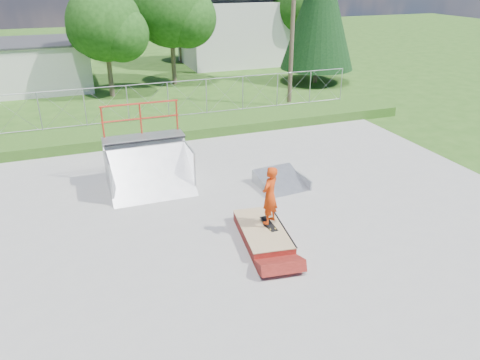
% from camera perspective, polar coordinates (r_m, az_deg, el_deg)
% --- Properties ---
extents(ground, '(120.00, 120.00, 0.00)m').
position_cam_1_polar(ground, '(15.04, 0.33, -5.00)').
color(ground, '#2A5317').
rests_on(ground, ground).
extents(concrete_pad, '(20.00, 16.00, 0.04)m').
position_cam_1_polar(concrete_pad, '(15.03, 0.33, -4.94)').
color(concrete_pad, '#969794').
rests_on(concrete_pad, ground).
extents(grass_berm, '(24.00, 3.00, 0.50)m').
position_cam_1_polar(grass_berm, '(23.36, -8.04, 6.34)').
color(grass_berm, '#2A5317').
rests_on(grass_berm, ground).
extents(grind_box, '(1.57, 2.71, 0.38)m').
position_cam_1_polar(grind_box, '(14.02, 2.78, -6.50)').
color(grind_box, maroon).
rests_on(grind_box, concrete_pad).
extents(quarter_pipe, '(2.96, 2.51, 2.94)m').
position_cam_1_polar(quarter_pipe, '(16.86, -11.12, 3.38)').
color(quarter_pipe, '#A3A7AB').
rests_on(quarter_pipe, concrete_pad).
extents(flat_bank_ramp, '(1.75, 1.85, 0.50)m').
position_cam_1_polar(flat_bank_ramp, '(17.29, 5.11, -0.10)').
color(flat_bank_ramp, '#A3A7AB').
rests_on(flat_bank_ramp, concrete_pad).
extents(skateboard, '(0.28, 0.81, 0.13)m').
position_cam_1_polar(skateboard, '(14.02, 3.54, -5.39)').
color(skateboard, black).
rests_on(skateboard, grind_box).
extents(skater, '(0.77, 0.72, 1.77)m').
position_cam_1_polar(skater, '(13.61, 3.64, -2.16)').
color(skater, red).
rests_on(skater, grind_box).
extents(chain_link_fence, '(20.00, 0.06, 1.80)m').
position_cam_1_polar(chain_link_fence, '(23.98, -8.76, 9.64)').
color(chain_link_fence, '#9A9BA2').
rests_on(chain_link_fence, grass_berm).
extents(utility_building_flat, '(10.00, 6.00, 3.00)m').
position_cam_1_polar(utility_building_flat, '(34.90, -26.33, 12.21)').
color(utility_building_flat, silver).
rests_on(utility_building_flat, ground).
extents(gable_house, '(8.40, 6.08, 8.94)m').
position_cam_1_polar(gable_house, '(40.77, -0.92, 19.36)').
color(gable_house, silver).
rests_on(gable_house, ground).
extents(utility_pole, '(0.24, 0.24, 8.00)m').
position_cam_1_polar(utility_pole, '(27.34, 6.36, 17.11)').
color(utility_pole, brown).
rests_on(utility_pole, ground).
extents(tree_left_near, '(4.76, 4.48, 6.65)m').
position_cam_1_polar(tree_left_near, '(30.38, -15.65, 17.58)').
color(tree_left_near, brown).
rests_on(tree_left_near, ground).
extents(tree_center, '(5.44, 5.12, 7.60)m').
position_cam_1_polar(tree_center, '(33.01, -7.88, 19.74)').
color(tree_center, brown).
rests_on(tree_center, ground).
extents(tree_right_far, '(5.10, 4.80, 7.12)m').
position_cam_1_polar(tree_right_far, '(40.84, 7.62, 20.16)').
color(tree_right_far, brown).
rests_on(tree_right_far, ground).
extents(tree_back_mid, '(4.08, 3.84, 5.70)m').
position_cam_1_polar(tree_back_mid, '(41.48, -7.05, 18.99)').
color(tree_back_mid, brown).
rests_on(tree_back_mid, ground).
extents(conifer_tree, '(5.04, 5.04, 9.10)m').
position_cam_1_polar(conifer_tree, '(33.75, 9.72, 20.07)').
color(conifer_tree, brown).
rests_on(conifer_tree, ground).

